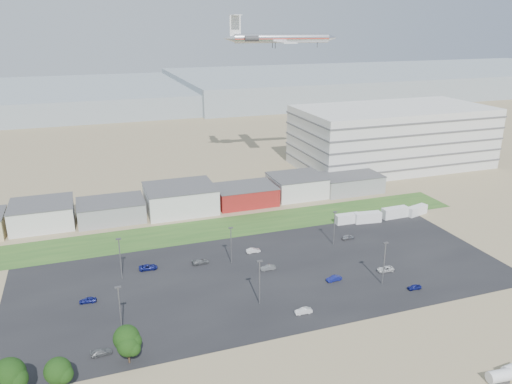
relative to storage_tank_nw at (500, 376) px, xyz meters
name	(u,v)px	position (x,y,z in m)	size (l,w,h in m)	color
ground	(277,323)	(-29.46, 29.19, -1.27)	(700.00, 700.00, 0.00)	#827053
parking_lot	(266,275)	(-24.46, 49.19, -1.27)	(120.00, 50.00, 0.01)	black
grass_strip	(213,229)	(-29.46, 81.19, -1.26)	(160.00, 16.00, 0.02)	#2B5520
hills_backdrop	(177,93)	(10.54, 344.19, 3.23)	(700.00, 200.00, 9.00)	gray
building_row	(146,202)	(-46.46, 100.19, 2.73)	(170.00, 20.00, 8.00)	silver
parking_garage	(392,136)	(60.54, 124.19, 11.23)	(80.00, 40.00, 25.00)	silver
storage_tank_nw	(500,376)	(0.00, 0.00, 0.00)	(4.24, 2.12, 2.54)	silver
box_trailer_a	(348,219)	(10.80, 72.03, 0.19)	(7.80, 2.44, 2.93)	silver
box_trailer_b	(367,217)	(16.99, 70.65, 0.31)	(8.44, 2.64, 3.16)	silver
box_trailer_c	(395,212)	(27.26, 71.23, 0.36)	(8.70, 2.72, 3.26)	silver
box_trailer_d	(417,210)	(35.29, 70.90, 0.18)	(7.74, 2.42, 2.90)	silver
tree_left	(9,378)	(-78.66, 23.20, 3.11)	(5.84, 5.84, 8.76)	black
tree_mid	(58,373)	(-71.31, 22.78, 2.34)	(4.81, 4.81, 7.22)	black
tree_right	(127,341)	(-59.67, 27.76, 2.61)	(5.17, 5.17, 7.76)	black
tree_near	(128,348)	(-59.60, 26.44, 1.97)	(4.32, 4.32, 6.48)	black
lightpole_front_l	(120,310)	(-59.98, 36.35, 3.94)	(1.23, 0.51, 10.42)	slate
lightpole_front_m	(260,282)	(-30.41, 37.52, 3.97)	(1.23, 0.51, 10.49)	slate
lightpole_front_r	(384,263)	(-0.05, 35.97, 4.12)	(1.27, 0.53, 10.78)	slate
lightpole_back_l	(120,259)	(-57.95, 59.06, 4.03)	(1.25, 0.52, 10.60)	slate
lightpole_back_m	(231,245)	(-30.64, 58.27, 3.66)	(1.16, 0.48, 9.87)	slate
lightpole_back_r	(334,228)	(-0.51, 59.68, 3.60)	(1.15, 0.48, 9.74)	slate
airliner	(282,38)	(12.49, 131.96, 51.50)	(45.41, 30.96, 13.42)	silver
parked_car_0	(385,269)	(4.20, 41.19, -0.68)	(1.97, 4.26, 1.19)	silver
parked_car_1	(334,278)	(-10.15, 41.09, -0.64)	(1.33, 3.81, 1.26)	navy
parked_car_2	(414,287)	(5.60, 31.36, -0.72)	(1.32, 3.27, 1.11)	navy
parked_car_5	(88,300)	(-66.11, 50.48, -0.64)	(1.49, 3.70, 1.26)	navy
parked_car_6	(200,262)	(-38.33, 60.40, -0.65)	(1.74, 4.27, 1.24)	#595B5E
parked_car_7	(268,268)	(-23.10, 51.54, -0.65)	(1.31, 3.77, 1.24)	#595B5E
parked_car_8	(348,237)	(4.98, 61.31, -0.64)	(1.48, 3.68, 1.26)	#A5A5AA
parked_car_9	(148,267)	(-51.35, 61.72, -0.63)	(2.14, 4.65, 1.29)	navy
parked_car_10	(101,352)	(-64.29, 30.56, -0.70)	(1.60, 3.93, 1.14)	#595B5E
parked_car_11	(253,250)	(-23.34, 62.10, -0.65)	(1.32, 3.78, 1.24)	silver
parked_car_13	(303,311)	(-22.92, 30.67, -0.66)	(1.30, 3.72, 1.23)	silver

